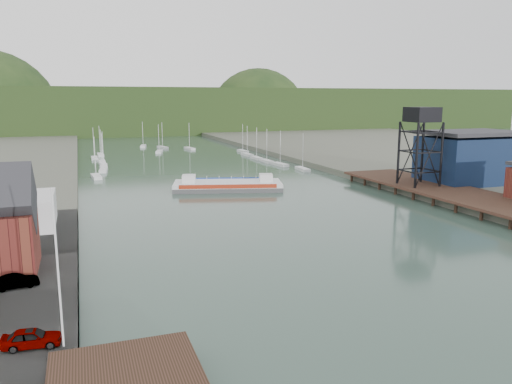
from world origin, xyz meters
TOP-DOWN VIEW (x-y plane):
  - ground at (0.00, 0.00)m, footprint 600.00×600.00m
  - east_pier at (37.00, 45.00)m, footprint 14.00×70.00m
  - flagpole at (-33.00, 10.00)m, footprint 0.16×0.16m
  - lift_tower at (35.00, 58.00)m, footprint 6.50×6.50m
  - blue_shed at (50.00, 60.00)m, footprint 20.50×14.50m
  - marina_sailboats at (0.08, 138.46)m, footprint 57.71×92.65m
  - distant_hills at (-3.98, 301.35)m, footprint 500.00×120.00m
  - chain_ferry at (-0.63, 77.30)m, footprint 25.22×15.28m
  - car_west_a at (-35.21, 10.71)m, footprint 4.37×2.07m
  - car_west_b at (-37.62, 24.00)m, footprint 4.33×2.09m

SIDE VIEW (x-z plane):
  - ground at x=0.00m, z-range 0.00..0.00m
  - marina_sailboats at x=0.08m, z-range -0.10..0.80m
  - chain_ferry at x=-0.63m, z-range -0.72..2.67m
  - east_pier at x=37.00m, z-range 0.67..3.12m
  - car_west_b at x=-37.62m, z-range 1.60..2.97m
  - car_west_a at x=-35.21m, z-range 1.60..3.04m
  - blue_shed at x=50.00m, z-range 1.41..12.71m
  - flagpole at x=-33.00m, z-range 1.60..13.60m
  - distant_hills at x=-3.98m, z-range -29.62..50.38m
  - lift_tower at x=35.00m, z-range 7.65..23.65m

